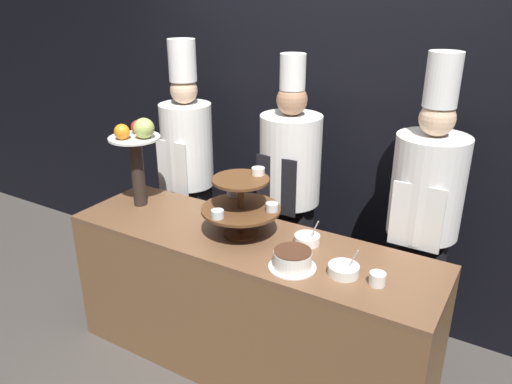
{
  "coord_description": "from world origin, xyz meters",
  "views": [
    {
      "loc": [
        1.33,
        -1.8,
        2.21
      ],
      "look_at": [
        0.0,
        0.41,
        1.13
      ],
      "focal_mm": 35.0,
      "sensor_mm": 36.0,
      "label": 1
    }
  ],
  "objects": [
    {
      "name": "wall_back",
      "position": [
        0.0,
        1.26,
        1.4
      ],
      "size": [
        10.0,
        0.06,
        2.8
      ],
      "color": "black",
      "rests_on": "ground_plane"
    },
    {
      "name": "buffet_counter",
      "position": [
        0.0,
        0.31,
        0.44
      ],
      "size": [
        2.19,
        0.63,
        0.88
      ],
      "color": "brown",
      "rests_on": "ground_plane"
    },
    {
      "name": "tiered_stand",
      "position": [
        -0.06,
        0.35,
        1.08
      ],
      "size": [
        0.45,
        0.45,
        0.38
      ],
      "color": "brown",
      "rests_on": "buffet_counter"
    },
    {
      "name": "fruit_pedestal",
      "position": [
        -0.83,
        0.36,
        1.27
      ],
      "size": [
        0.32,
        0.32,
        0.58
      ],
      "color": "#2D231E",
      "rests_on": "buffet_counter"
    },
    {
      "name": "cake_round",
      "position": [
        0.36,
        0.17,
        0.93
      ],
      "size": [
        0.24,
        0.24,
        0.1
      ],
      "color": "white",
      "rests_on": "buffet_counter"
    },
    {
      "name": "cup_white",
      "position": [
        0.78,
        0.24,
        0.91
      ],
      "size": [
        0.08,
        0.08,
        0.06
      ],
      "color": "white",
      "rests_on": "buffet_counter"
    },
    {
      "name": "serving_bowl_near",
      "position": [
        0.61,
        0.24,
        0.91
      ],
      "size": [
        0.15,
        0.15,
        0.15
      ],
      "color": "white",
      "rests_on": "buffet_counter"
    },
    {
      "name": "serving_bowl_far",
      "position": [
        0.32,
        0.44,
        0.91
      ],
      "size": [
        0.14,
        0.14,
        0.15
      ],
      "color": "white",
      "rests_on": "buffet_counter"
    },
    {
      "name": "chef_left",
      "position": [
        -0.86,
        0.88,
        1.02
      ],
      "size": [
        0.37,
        0.37,
        1.88
      ],
      "color": "#28282D",
      "rests_on": "ground_plane"
    },
    {
      "name": "chef_center_left",
      "position": [
        -0.02,
        0.88,
        1.0
      ],
      "size": [
        0.39,
        0.39,
        1.84
      ],
      "color": "black",
      "rests_on": "ground_plane"
    },
    {
      "name": "chef_center_right",
      "position": [
        0.83,
        0.88,
        1.02
      ],
      "size": [
        0.4,
        0.4,
        1.9
      ],
      "color": "black",
      "rests_on": "ground_plane"
    }
  ]
}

